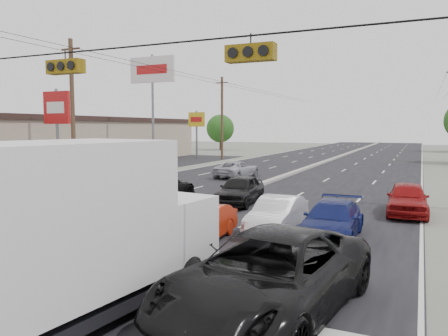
% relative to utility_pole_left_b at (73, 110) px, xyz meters
% --- Properties ---
extents(ground, '(200.00, 200.00, 0.00)m').
position_rel_utility_pole_left_b_xyz_m(ground, '(12.50, -15.00, -5.11)').
color(ground, '#606356').
rests_on(ground, ground).
extents(road_surface, '(20.00, 160.00, 0.02)m').
position_rel_utility_pole_left_b_xyz_m(road_surface, '(12.50, 15.00, -5.11)').
color(road_surface, black).
rests_on(road_surface, ground).
extents(center_median, '(0.50, 160.00, 0.20)m').
position_rel_utility_pole_left_b_xyz_m(center_median, '(12.50, 15.00, -5.01)').
color(center_median, gray).
rests_on(center_median, ground).
extents(strip_mall, '(12.00, 42.00, 4.60)m').
position_rel_utility_pole_left_b_xyz_m(strip_mall, '(-13.50, 10.00, -2.81)').
color(strip_mall, tan).
rests_on(strip_mall, ground).
extents(parking_lot, '(10.00, 42.00, 0.02)m').
position_rel_utility_pole_left_b_xyz_m(parking_lot, '(-4.50, 10.00, -5.11)').
color(parking_lot, black).
rests_on(parking_lot, ground).
extents(utility_pole_left_b, '(1.60, 0.30, 10.00)m').
position_rel_utility_pole_left_b_xyz_m(utility_pole_left_b, '(0.00, 0.00, 0.00)').
color(utility_pole_left_b, '#422D1E').
rests_on(utility_pole_left_b, ground).
extents(utility_pole_left_c, '(1.60, 0.30, 10.00)m').
position_rel_utility_pole_left_b_xyz_m(utility_pole_left_c, '(0.00, 25.00, 0.00)').
color(utility_pole_left_c, '#422D1E').
rests_on(utility_pole_left_c, ground).
extents(traffic_signals, '(25.00, 0.30, 0.54)m').
position_rel_utility_pole_left_b_xyz_m(traffic_signals, '(13.90, -15.00, 0.39)').
color(traffic_signals, black).
rests_on(traffic_signals, ground).
extents(pole_sign_mid, '(2.60, 0.25, 7.00)m').
position_rel_utility_pole_left_b_xyz_m(pole_sign_mid, '(-4.50, 3.00, 0.01)').
color(pole_sign_mid, slate).
rests_on(pole_sign_mid, ground).
extents(pole_sign_billboard, '(5.00, 0.25, 11.00)m').
position_rel_utility_pole_left_b_xyz_m(pole_sign_billboard, '(-2.00, 13.00, 3.76)').
color(pole_sign_billboard, slate).
rests_on(pole_sign_billboard, ground).
extents(pole_sign_far, '(2.20, 0.25, 6.00)m').
position_rel_utility_pole_left_b_xyz_m(pole_sign_far, '(-3.50, 25.00, -0.70)').
color(pole_sign_far, slate).
rests_on(pole_sign_far, ground).
extents(tree_left_far, '(4.80, 4.80, 6.12)m').
position_rel_utility_pole_left_b_xyz_m(tree_left_far, '(-9.50, 45.00, -1.39)').
color(tree_left_far, '#382619').
rests_on(tree_left_far, ground).
extents(box_truck, '(3.37, 7.46, 3.66)m').
position_rel_utility_pole_left_b_xyz_m(box_truck, '(15.98, -17.19, -3.23)').
color(box_truck, black).
rests_on(box_truck, ground).
extents(red_sedan, '(1.48, 3.75, 1.21)m').
position_rel_utility_pole_left_b_xyz_m(red_sedan, '(15.50, -10.42, -4.50)').
color(red_sedan, '#B5250B').
rests_on(red_sedan, ground).
extents(black_suv, '(3.67, 6.54, 1.72)m').
position_rel_utility_pole_left_b_xyz_m(black_suv, '(19.50, -15.15, -4.24)').
color(black_suv, black).
rests_on(black_suv, ground).
extents(queue_car_a, '(2.06, 4.44, 1.47)m').
position_rel_utility_pole_left_b_xyz_m(queue_car_a, '(13.90, -3.13, -4.37)').
color(queue_car_a, black).
rests_on(queue_car_a, ground).
extents(queue_car_b, '(1.40, 4.01, 1.32)m').
position_rel_utility_pole_left_b_xyz_m(queue_car_b, '(17.47, -8.11, -4.45)').
color(queue_car_b, silver).
rests_on(queue_car_b, ground).
extents(queue_car_d, '(1.84, 4.49, 1.30)m').
position_rel_utility_pole_left_b_xyz_m(queue_car_d, '(19.50, -8.24, -4.46)').
color(queue_car_d, '#101854').
rests_on(queue_car_d, ground).
extents(queue_car_e, '(1.86, 4.32, 1.45)m').
position_rel_utility_pole_left_b_xyz_m(queue_car_e, '(21.79, -2.52, -4.38)').
color(queue_car_e, maroon).
rests_on(queue_car_e, ground).
extents(oncoming_near, '(2.38, 4.75, 1.32)m').
position_rel_utility_pole_left_b_xyz_m(oncoming_near, '(9.22, -3.10, -4.45)').
color(oncoming_near, black).
rests_on(oncoming_near, ground).
extents(oncoming_far, '(2.59, 4.77, 1.27)m').
position_rel_utility_pole_left_b_xyz_m(oncoming_far, '(9.20, 7.77, -4.47)').
color(oncoming_far, '#A6A7AD').
rests_on(oncoming_far, ground).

